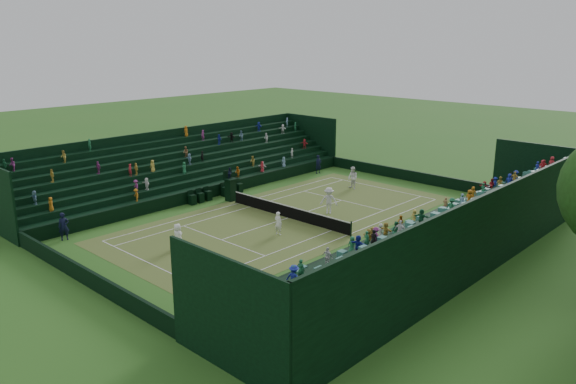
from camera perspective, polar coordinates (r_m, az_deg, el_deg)
name	(u,v)px	position (r m, az deg, el deg)	size (l,w,h in m)	color
ground	(288,218)	(41.40, 0.00, -2.67)	(160.00, 160.00, 0.00)	#306A21
court_surface	(288,218)	(41.39, 0.00, -2.66)	(12.97, 26.77, 0.01)	#396D24
perimeter_wall_north	(404,175)	(53.51, 11.75, 1.74)	(17.17, 0.20, 1.00)	black
perimeter_wall_south	(85,276)	(32.29, -19.91, -8.04)	(17.17, 0.20, 1.00)	black
perimeter_wall_east	(385,239)	(36.27, 9.84, -4.73)	(0.20, 31.77, 1.00)	black
perimeter_wall_west	(214,191)	(47.23, -7.52, 0.12)	(0.20, 31.77, 1.00)	black
north_grandstand	(447,239)	(33.96, 15.81, -4.63)	(6.60, 32.00, 4.90)	black
south_grandstand	(183,171)	(50.20, -10.59, 2.13)	(6.60, 32.00, 4.90)	black
tennis_net	(288,211)	(41.24, 0.00, -1.97)	(11.67, 0.10, 1.06)	black
umpire_chair	(230,187)	(45.75, -5.87, 0.55)	(0.88, 0.88, 2.76)	black
courtside_chairs	(216,193)	(46.77, -7.28, -0.11)	(0.53, 5.50, 1.14)	black
player_near_west	(178,236)	(35.95, -11.13, -4.43)	(0.80, 0.52, 1.64)	white
player_near_east	(278,223)	(37.75, -1.00, -3.19)	(0.59, 0.39, 1.62)	white
player_far_west	(353,178)	(49.52, 6.59, 1.44)	(0.95, 0.74, 1.96)	white
player_far_east	(329,200)	(42.34, 4.17, -0.86)	(1.31, 0.76, 2.02)	white
line_judge_north	(318,164)	(54.97, 3.11, 2.83)	(0.66, 0.43, 1.81)	black
line_judge_south	(64,226)	(39.57, -21.83, -3.27)	(0.68, 0.44, 1.85)	black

